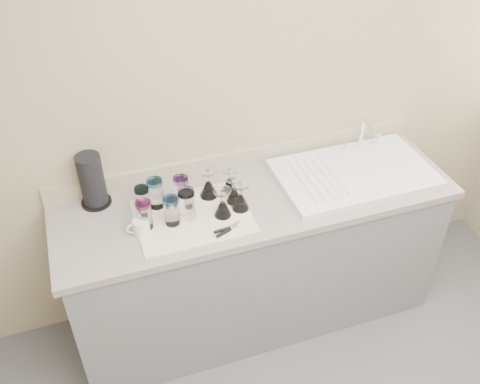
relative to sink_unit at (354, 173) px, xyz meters
name	(u,v)px	position (x,y,z in m)	size (l,w,h in m)	color
room_envelope	(420,275)	(-0.55, -1.20, 0.64)	(3.54, 3.50, 2.52)	#4E4F53
counter_unit	(256,259)	(-0.55, 0.00, -0.47)	(2.06, 0.62, 0.90)	slate
sink_unit	(354,173)	(0.00, 0.00, 0.00)	(0.82, 0.50, 0.22)	white
dish_towel	(193,217)	(-0.90, -0.05, -0.02)	(0.55, 0.42, 0.01)	white
tumbler_teal	(143,199)	(-1.12, 0.07, 0.06)	(0.07, 0.07, 0.14)	white
tumbler_cyan	(156,193)	(-1.05, 0.09, 0.07)	(0.08, 0.08, 0.16)	white
tumbler_purple	(182,190)	(-0.92, 0.07, 0.07)	(0.08, 0.08, 0.15)	white
tumbler_magenta	(144,215)	(-1.13, -0.05, 0.06)	(0.08, 0.08, 0.15)	white
tumbler_blue	(172,211)	(-1.01, -0.06, 0.06)	(0.08, 0.08, 0.15)	white
tumbler_lavender	(187,204)	(-0.93, -0.04, 0.07)	(0.08, 0.08, 0.16)	white
goblet_back_left	(208,187)	(-0.78, 0.08, 0.04)	(0.09, 0.09, 0.16)	white
goblet_back_right	(230,183)	(-0.67, 0.09, 0.04)	(0.08, 0.08, 0.14)	white
goblet_front_left	(223,207)	(-0.76, -0.08, 0.04)	(0.09, 0.09, 0.15)	white
goblet_front_right	(240,200)	(-0.66, -0.06, 0.04)	(0.09, 0.09, 0.15)	white
goblet_extra	(234,194)	(-0.68, 0.00, 0.04)	(0.08, 0.08, 0.15)	white
can_opener	(228,230)	(-0.78, -0.20, 0.00)	(0.13, 0.06, 0.02)	silver
white_mug	(141,227)	(-1.16, -0.08, 0.02)	(0.11, 0.08, 0.08)	silver
paper_towel_roll	(92,181)	(-1.33, 0.22, 0.12)	(0.15, 0.15, 0.28)	black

